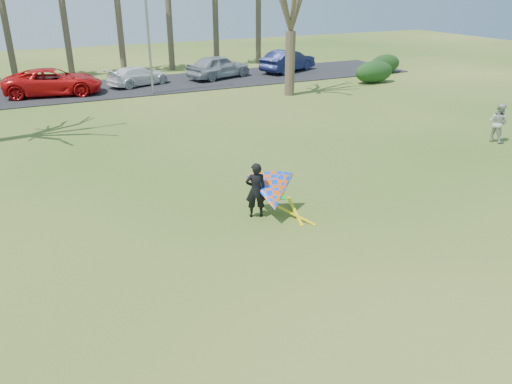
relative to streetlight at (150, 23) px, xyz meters
name	(u,v)px	position (x,y,z in m)	size (l,w,h in m)	color
ground	(287,255)	(-2.16, -22.00, -4.46)	(100.00, 100.00, 0.00)	#1E5312
parking_strip	(113,88)	(-2.16, 3.00, -4.43)	(46.00, 7.00, 0.06)	black
streetlight	(150,23)	(0.00, 0.00, 0.00)	(2.28, 0.18, 8.00)	gray
hedge_near	(374,72)	(15.39, -3.00, -3.68)	(3.15, 1.43, 1.58)	#153814
hedge_far	(385,64)	(18.71, -0.13, -3.72)	(2.67, 1.26, 1.48)	#163513
car_2	(53,82)	(-6.00, 2.36, -3.57)	(2.78, 6.03, 1.68)	red
car_3	(138,76)	(-0.34, 3.15, -3.75)	(1.83, 4.51, 1.31)	white
car_4	(219,66)	(5.79, 3.32, -3.54)	(2.03, 5.05, 1.72)	#9AA0A7
car_5	(288,61)	(11.90, 3.61, -3.55)	(1.80, 5.16, 1.70)	#1A204E
pedestrian_a	(498,123)	(11.56, -17.04, -3.56)	(0.88, 0.68, 1.80)	#B6B5B0
kite_flyer	(270,192)	(-1.51, -19.66, -3.61)	(2.13, 2.39, 2.02)	black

